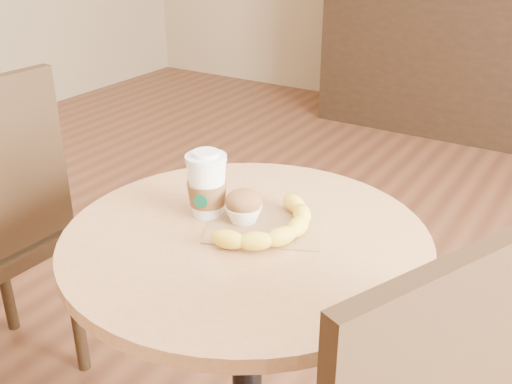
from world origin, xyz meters
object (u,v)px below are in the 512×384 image
(muffin, at_px, (243,206))
(banana, at_px, (275,224))
(coffee_cup, at_px, (207,187))
(cafe_table, at_px, (246,311))

(muffin, distance_m, banana, 0.08)
(muffin, height_order, banana, muffin)
(coffee_cup, height_order, muffin, coffee_cup)
(cafe_table, height_order, banana, banana)
(cafe_table, distance_m, muffin, 0.24)
(cafe_table, xyz_separation_m, coffee_cup, (-0.12, 0.03, 0.26))
(cafe_table, distance_m, banana, 0.23)
(muffin, bearing_deg, banana, -5.18)
(cafe_table, height_order, muffin, muffin)
(coffee_cup, xyz_separation_m, banana, (0.17, 0.00, -0.04))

